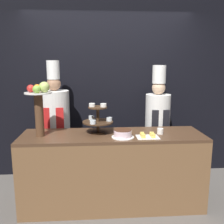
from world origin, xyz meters
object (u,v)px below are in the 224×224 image
at_px(tiered_stand, 98,119).
at_px(chef_center_left, 158,120).
at_px(cake_round, 123,134).
at_px(cup_white, 160,131).
at_px(chef_left, 55,121).
at_px(fruit_pedestal, 39,102).
at_px(cake_square_tray, 148,136).

distance_m(tiered_stand, chef_center_left, 1.04).
xyz_separation_m(cake_round, cup_white, (0.46, 0.11, -0.01)).
bearing_deg(chef_left, chef_center_left, 0.00).
bearing_deg(fruit_pedestal, cup_white, -0.39).
height_order(cake_round, cake_square_tray, cake_round).
bearing_deg(chef_center_left, tiered_stand, -148.19).
height_order(tiered_stand, chef_left, chef_left).
bearing_deg(cake_round, chef_center_left, 51.39).
relative_size(tiered_stand, fruit_pedestal, 0.58).
xyz_separation_m(cup_white, cake_square_tray, (-0.18, -0.13, -0.02)).
bearing_deg(chef_center_left, fruit_pedestal, -158.06).
relative_size(cake_round, chef_center_left, 0.15).
bearing_deg(cup_white, fruit_pedestal, 179.61).
height_order(cake_round, chef_center_left, chef_center_left).
height_order(fruit_pedestal, chef_left, chef_left).
height_order(fruit_pedestal, cake_round, fruit_pedestal).
height_order(tiered_stand, cake_square_tray, tiered_stand).
bearing_deg(tiered_stand, chef_center_left, 31.81).
xyz_separation_m(tiered_stand, chef_left, (-0.59, 0.54, -0.14)).
distance_m(cup_white, chef_left, 1.48).
distance_m(fruit_pedestal, chef_left, 0.72).
distance_m(tiered_stand, cake_square_tray, 0.63).
distance_m(cake_square_tray, chef_left, 1.38).
bearing_deg(cup_white, chef_center_left, 78.57).
xyz_separation_m(cake_square_tray, chef_center_left, (0.31, 0.76, 0.01)).
bearing_deg(chef_left, cup_white, -25.19).
xyz_separation_m(cake_round, cake_square_tray, (0.28, -0.02, -0.03)).
xyz_separation_m(tiered_stand, cup_white, (0.74, -0.09, -0.15)).
height_order(cake_round, chef_left, chef_left).
distance_m(cake_round, chef_center_left, 0.95).
relative_size(cake_round, cake_square_tray, 1.02).
relative_size(cup_white, cake_square_tray, 0.29).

